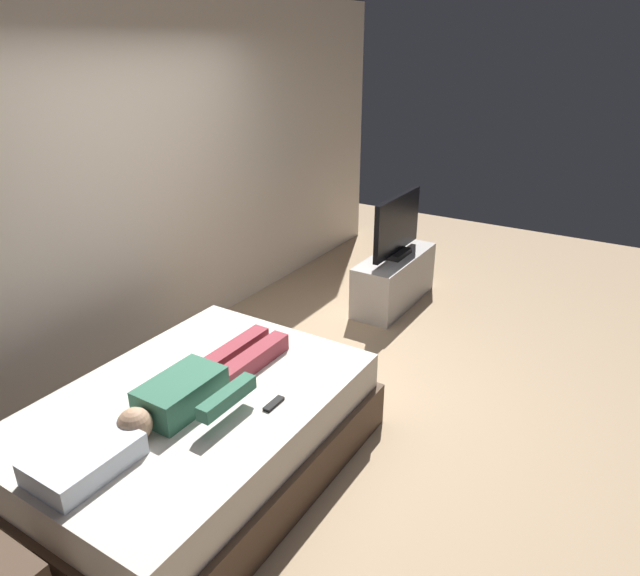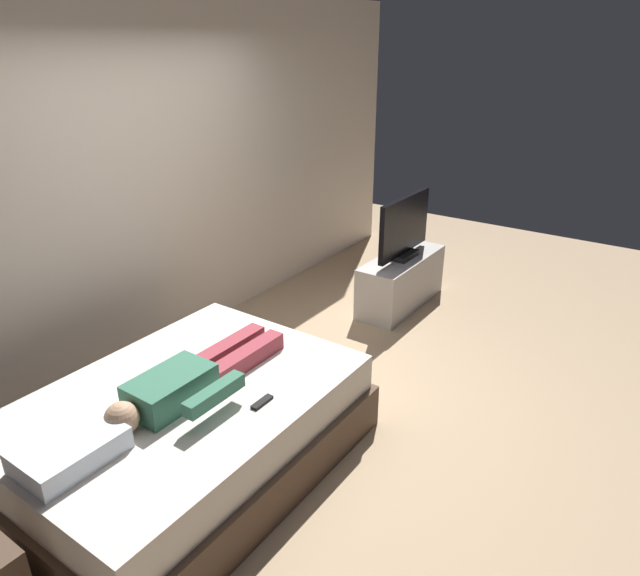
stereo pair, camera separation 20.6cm
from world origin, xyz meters
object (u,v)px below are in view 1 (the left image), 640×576
object	(u,v)px
remote	(274,404)
bed	(195,435)
tv	(397,227)
person	(200,384)
tv_stand	(394,280)
pillow	(84,459)

from	to	relation	value
remote	bed	bearing A→B (deg)	111.51
bed	tv	distance (m)	2.86
person	remote	world-z (taller)	person
remote	tv_stand	xyz separation A→B (m)	(2.63, 0.47, -0.30)
bed	pillow	size ratio (longest dim) A/B	4.28
bed	tv_stand	size ratio (longest dim) A/B	1.87
pillow	remote	size ratio (longest dim) A/B	3.20
bed	person	distance (m)	0.36
pillow	person	world-z (taller)	person
bed	pillow	distance (m)	0.78
person	remote	xyz separation A→B (m)	(0.15, -0.40, -0.07)
tv	pillow	bearing A→B (deg)	-179.72
tv_stand	tv	distance (m)	0.53
person	tv	distance (m)	2.79
bed	tv_stand	distance (m)	2.81
person	remote	size ratio (longest dim) A/B	8.40
tv_stand	remote	bearing A→B (deg)	-169.80
person	bed	bearing A→B (deg)	119.09
tv_stand	tv	bearing A→B (deg)	-90.00
bed	tv_stand	world-z (taller)	bed
person	tv_stand	bearing A→B (deg)	1.42
tv_stand	pillow	bearing A→B (deg)	-179.72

